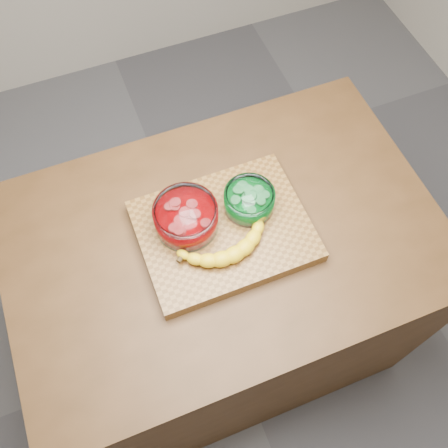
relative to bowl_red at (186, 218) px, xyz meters
name	(u,v)px	position (x,y,z in m)	size (l,w,h in m)	color
ground	(224,331)	(0.09, -0.05, -0.98)	(3.50, 3.50, 0.00)	#57575C
counter	(224,293)	(0.09, -0.05, -0.53)	(1.20, 0.80, 0.90)	#472C15
cutting_board	(224,231)	(0.09, -0.05, -0.06)	(0.45, 0.35, 0.04)	brown
bowl_red	(186,218)	(0.00, 0.00, 0.00)	(0.17, 0.17, 0.08)	white
bowl_green	(249,200)	(0.18, -0.01, -0.01)	(0.14, 0.14, 0.06)	white
banana	(226,243)	(0.07, -0.10, -0.02)	(0.29, 0.14, 0.04)	yellow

